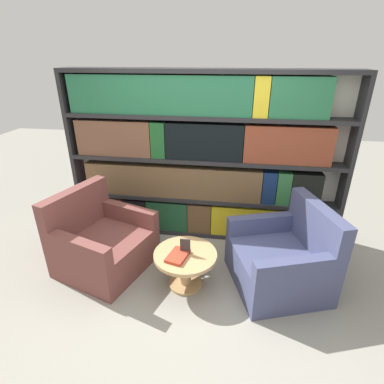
# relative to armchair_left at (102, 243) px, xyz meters

# --- Properties ---
(ground_plane) EXTENTS (14.00, 14.00, 0.00)m
(ground_plane) POSITION_rel_armchair_left_xyz_m (1.09, -0.49, -0.30)
(ground_plane) COLOR gray
(bookshelf) EXTENTS (3.54, 0.30, 2.18)m
(bookshelf) POSITION_rel_armchair_left_xyz_m (1.03, 0.91, 0.79)
(bookshelf) COLOR silver
(bookshelf) RESTS_ON ground_plane
(armchair_left) EXTENTS (1.15, 1.18, 0.93)m
(armchair_left) POSITION_rel_armchair_left_xyz_m (0.00, 0.00, 0.00)
(armchair_left) COLOR brown
(armchair_left) RESTS_ON ground_plane
(armchair_right) EXTENTS (1.16, 1.18, 0.93)m
(armchair_right) POSITION_rel_armchair_left_xyz_m (2.06, 0.00, 0.00)
(armchair_right) COLOR #42476B
(armchair_right) RESTS_ON ground_plane
(coffee_table) EXTENTS (0.67, 0.67, 0.42)m
(coffee_table) POSITION_rel_armchair_left_xyz_m (1.03, -0.20, -0.00)
(coffee_table) COLOR tan
(coffee_table) RESTS_ON ground_plane
(table_sign) EXTENTS (0.11, 0.06, 0.18)m
(table_sign) POSITION_rel_armchair_left_xyz_m (1.03, -0.20, 0.19)
(table_sign) COLOR black
(table_sign) RESTS_ON coffee_table
(stray_book) EXTENTS (0.24, 0.31, 0.03)m
(stray_book) POSITION_rel_armchair_left_xyz_m (0.97, -0.27, 0.13)
(stray_book) COLOR #B73823
(stray_book) RESTS_ON coffee_table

